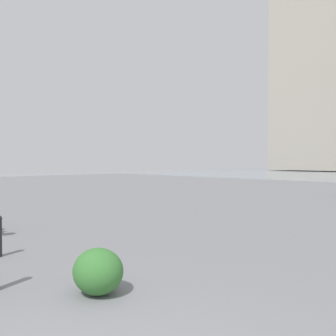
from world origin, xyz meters
The scene contains 2 objects.
building_annex centered at (25.31, -62.97, 18.34)m, with size 16.87×12.10×38.76m.
shrub_round centered at (1.72, -1.29, 0.27)m, with size 0.64×0.58×0.54m.
Camera 1 is at (-1.96, 1.01, 1.58)m, focal length 38.78 mm.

